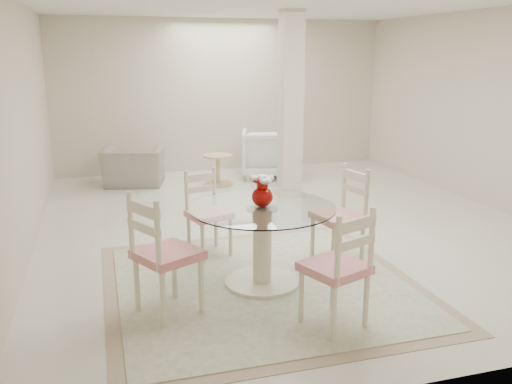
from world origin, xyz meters
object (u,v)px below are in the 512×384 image
object	(u,v)px
dining_chair_south	(342,260)
side_table	(218,171)
dining_chair_east	(344,208)
dining_table	(262,246)
red_vase	(262,191)
armchair_white	(268,153)
recliner_taupe	(134,166)
dining_chair_north	(206,206)
dining_chair_west	(160,246)
column	(291,106)

from	to	relation	value
dining_chair_south	side_table	world-z (taller)	dining_chair_south
dining_chair_south	dining_chair_east	bearing A→B (deg)	-137.12
dining_table	dining_chair_east	world-z (taller)	dining_chair_east
dining_table	red_vase	xyz separation A→B (m)	(0.00, -0.00, 0.52)
armchair_white	side_table	xyz separation A→B (m)	(-0.98, -0.40, -0.18)
red_vase	recliner_taupe	world-z (taller)	red_vase
dining_chair_south	side_table	bearing A→B (deg)	-112.59
dining_table	dining_chair_north	bearing A→B (deg)	108.93
dining_chair_east	dining_chair_west	bearing A→B (deg)	-82.93
dining_chair_west	armchair_white	bearing A→B (deg)	-54.59
dining_chair_east	dining_chair_south	xyz separation A→B (m)	(-0.63, -1.29, -0.00)
dining_table	dining_chair_south	size ratio (longest dim) A/B	1.21
column	recliner_taupe	distance (m)	2.80
dining_chair_west	side_table	bearing A→B (deg)	-45.92
column	dining_chair_north	bearing A→B (deg)	-129.32
dining_table	dining_chair_north	distance (m)	1.02
dining_table	dining_chair_west	distance (m)	1.05
dining_table	dining_chair_west	world-z (taller)	dining_chair_west
armchair_white	dining_chair_south	bearing A→B (deg)	94.87
dining_chair_east	recliner_taupe	bearing A→B (deg)	-168.02
column	dining_chair_south	bearing A→B (deg)	-104.31
dining_table	dining_chair_south	bearing A→B (deg)	-70.73
recliner_taupe	armchair_white	distance (m)	2.30
side_table	dining_table	bearing A→B (deg)	-96.68
dining_table	side_table	world-z (taller)	dining_table
dining_chair_west	column	bearing A→B (deg)	-62.23
dining_chair_east	side_table	xyz separation A→B (m)	(-0.50, 3.66, -0.35)
dining_table	recliner_taupe	distance (m)	4.47
column	dining_chair_south	xyz separation A→B (m)	(-1.01, -3.98, -0.77)
red_vase	recliner_taupe	distance (m)	4.51
column	dining_chair_north	size ratio (longest dim) A/B	2.69
dining_chair_east	dining_chair_west	world-z (taller)	dining_chair_west
dining_chair_east	dining_chair_south	distance (m)	1.44
red_vase	dining_chair_east	distance (m)	1.07
red_vase	dining_chair_east	bearing A→B (deg)	18.68
red_vase	dining_chair_west	bearing A→B (deg)	-160.28
side_table	dining_chair_east	bearing A→B (deg)	-82.23
armchair_white	column	bearing A→B (deg)	102.67
column	dining_chair_south	world-z (taller)	column
dining_chair_west	dining_chair_south	size ratio (longest dim) A/B	1.05
dining_chair_east	dining_chair_west	xyz separation A→B (m)	(-1.93, -0.67, 0.03)
dining_chair_east	recliner_taupe	size ratio (longest dim) A/B	1.16
red_vase	dining_chair_north	size ratio (longest dim) A/B	0.29
red_vase	dining_chair_north	distance (m)	1.08
dining_chair_east	armchair_white	xyz separation A→B (m)	(0.48, 4.07, -0.17)
dining_chair_east	armchair_white	world-z (taller)	dining_chair_east
dining_chair_north	dining_chair_south	size ratio (longest dim) A/B	0.92
dining_chair_south	recliner_taupe	size ratio (longest dim) A/B	1.15
dining_chair_north	column	bearing A→B (deg)	34.76
recliner_taupe	column	bearing A→B (deg)	161.06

